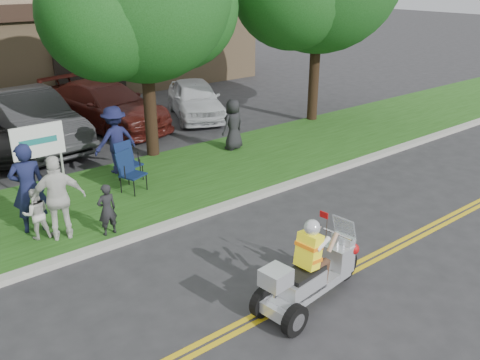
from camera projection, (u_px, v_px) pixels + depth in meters
ground at (320, 264)px, 9.60m from camera, size 120.00×120.00×0.00m
centerline_near at (343, 277)px, 9.18m from camera, size 60.00×0.10×0.01m
centerline_far at (336, 273)px, 9.30m from camera, size 60.00×0.10×0.01m
curb at (223, 207)px, 11.79m from camera, size 60.00×0.25×0.12m
grass_verge at (174, 179)px, 13.35m from camera, size 60.00×4.00×0.10m
commercial_building at (54, 43)px, 23.72m from camera, size 18.00×8.20×4.00m
business_sign at (38, 145)px, 12.24m from camera, size 1.25×0.06×1.75m
trike_scooter at (310, 275)px, 8.26m from camera, size 2.40×0.84×1.57m
lawn_chair_a at (127, 159)px, 13.04m from camera, size 0.60×0.62×0.99m
lawn_chair_b at (129, 169)px, 12.35m from camera, size 0.69×0.71×1.01m
spectator_adult_left at (28, 188)px, 10.28m from camera, size 0.79×0.62×1.91m
spectator_adult_right at (59, 198)px, 10.02m from camera, size 1.11×0.73×1.76m
spectator_chair_a at (115, 140)px, 13.40m from camera, size 1.19×0.72×1.80m
spectator_chair_b at (233, 125)px, 15.22m from camera, size 0.80×0.58×1.53m
child_left at (107, 210)px, 10.28m from camera, size 0.41×0.27×1.11m
child_right at (36, 214)px, 10.14m from camera, size 0.60×0.52×1.08m
parked_car_left at (28, 120)px, 15.67m from camera, size 2.33×5.49×1.76m
parked_car_mid at (14, 130)px, 15.36m from camera, size 3.76×5.30×1.34m
parked_car_right at (105, 105)px, 17.73m from camera, size 3.30×5.76×1.57m
parked_car_far_right at (195, 99)px, 18.99m from camera, size 3.13×4.47×1.41m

